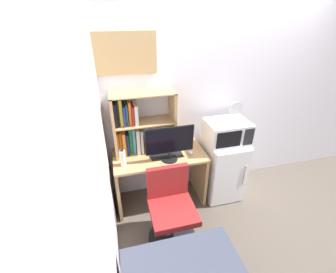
{
  "coord_description": "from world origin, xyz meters",
  "views": [
    {
      "loc": [
        -1.47,
        -2.54,
        2.29
      ],
      "look_at": [
        -0.89,
        -0.31,
        1.0
      ],
      "focal_mm": 24.28,
      "sensor_mm": 36.0,
      "label": 1
    }
  ],
  "objects_px": {
    "mini_fridge": "(222,168)",
    "monitor": "(170,142)",
    "water_bottle": "(123,158)",
    "desk_chair": "(171,212)",
    "hutch_bookshelf": "(134,125)",
    "computer_mouse": "(190,153)",
    "wall_corkboard": "(123,54)",
    "microwave": "(227,131)",
    "keyboard": "(167,156)",
    "desk_fan": "(236,110)"
  },
  "relations": [
    {
      "from": "microwave",
      "to": "desk_chair",
      "type": "relative_size",
      "value": 0.6
    },
    {
      "from": "microwave",
      "to": "mini_fridge",
      "type": "bearing_deg",
      "value": -90.2
    },
    {
      "from": "mini_fridge",
      "to": "desk_fan",
      "type": "xyz_separation_m",
      "value": [
        0.07,
        -0.0,
        0.83
      ]
    },
    {
      "from": "hutch_bookshelf",
      "to": "mini_fridge",
      "type": "height_order",
      "value": "hutch_bookshelf"
    },
    {
      "from": "hutch_bookshelf",
      "to": "keyboard",
      "type": "distance_m",
      "value": 0.53
    },
    {
      "from": "water_bottle",
      "to": "mini_fridge",
      "type": "distance_m",
      "value": 1.37
    },
    {
      "from": "desk_chair",
      "to": "wall_corkboard",
      "type": "bearing_deg",
      "value": 109.71
    },
    {
      "from": "monitor",
      "to": "desk_fan",
      "type": "height_order",
      "value": "desk_fan"
    },
    {
      "from": "monitor",
      "to": "desk_chair",
      "type": "height_order",
      "value": "monitor"
    },
    {
      "from": "mini_fridge",
      "to": "microwave",
      "type": "height_order",
      "value": "microwave"
    },
    {
      "from": "microwave",
      "to": "desk_chair",
      "type": "xyz_separation_m",
      "value": [
        -0.86,
        -0.54,
        -0.6
      ]
    },
    {
      "from": "keyboard",
      "to": "microwave",
      "type": "height_order",
      "value": "microwave"
    },
    {
      "from": "desk_chair",
      "to": "water_bottle",
      "type": "bearing_deg",
      "value": 133.57
    },
    {
      "from": "desk_chair",
      "to": "mini_fridge",
      "type": "bearing_deg",
      "value": 32.07
    },
    {
      "from": "hutch_bookshelf",
      "to": "water_bottle",
      "type": "distance_m",
      "value": 0.41
    },
    {
      "from": "monitor",
      "to": "mini_fridge",
      "type": "height_order",
      "value": "monitor"
    },
    {
      "from": "desk_fan",
      "to": "wall_corkboard",
      "type": "xyz_separation_m",
      "value": [
        -1.23,
        0.31,
        0.64
      ]
    },
    {
      "from": "mini_fridge",
      "to": "microwave",
      "type": "relative_size",
      "value": 1.63
    },
    {
      "from": "computer_mouse",
      "to": "mini_fridge",
      "type": "xyz_separation_m",
      "value": [
        0.48,
        0.04,
        -0.35
      ]
    },
    {
      "from": "hutch_bookshelf",
      "to": "microwave",
      "type": "xyz_separation_m",
      "value": [
        1.11,
        -0.18,
        -0.14
      ]
    },
    {
      "from": "water_bottle",
      "to": "wall_corkboard",
      "type": "distance_m",
      "value": 1.12
    },
    {
      "from": "keyboard",
      "to": "wall_corkboard",
      "type": "relative_size",
      "value": 0.54
    },
    {
      "from": "keyboard",
      "to": "water_bottle",
      "type": "xyz_separation_m",
      "value": [
        -0.52,
        -0.05,
        0.09
      ]
    },
    {
      "from": "monitor",
      "to": "desk_fan",
      "type": "distance_m",
      "value": 0.88
    },
    {
      "from": "water_bottle",
      "to": "desk_chair",
      "type": "xyz_separation_m",
      "value": [
        0.44,
        -0.46,
        -0.48
      ]
    },
    {
      "from": "computer_mouse",
      "to": "desk_fan",
      "type": "bearing_deg",
      "value": 4.09
    },
    {
      "from": "monitor",
      "to": "wall_corkboard",
      "type": "relative_size",
      "value": 0.8
    },
    {
      "from": "computer_mouse",
      "to": "water_bottle",
      "type": "bearing_deg",
      "value": -177.52
    },
    {
      "from": "wall_corkboard",
      "to": "microwave",
      "type": "bearing_deg",
      "value": -14.63
    },
    {
      "from": "desk_chair",
      "to": "desk_fan",
      "type": "bearing_deg",
      "value": 29.9
    },
    {
      "from": "mini_fridge",
      "to": "monitor",
      "type": "bearing_deg",
      "value": -172.9
    },
    {
      "from": "hutch_bookshelf",
      "to": "computer_mouse",
      "type": "xyz_separation_m",
      "value": [
        0.63,
        -0.23,
        -0.35
      ]
    },
    {
      "from": "computer_mouse",
      "to": "wall_corkboard",
      "type": "distance_m",
      "value": 1.36
    },
    {
      "from": "desk_chair",
      "to": "monitor",
      "type": "bearing_deg",
      "value": 77.36
    },
    {
      "from": "water_bottle",
      "to": "mini_fridge",
      "type": "bearing_deg",
      "value": 3.42
    },
    {
      "from": "microwave",
      "to": "desk_chair",
      "type": "height_order",
      "value": "microwave"
    },
    {
      "from": "microwave",
      "to": "computer_mouse",
      "type": "bearing_deg",
      "value": -174.65
    },
    {
      "from": "water_bottle",
      "to": "wall_corkboard",
      "type": "xyz_separation_m",
      "value": [
        0.14,
        0.38,
        1.04
      ]
    },
    {
      "from": "mini_fridge",
      "to": "desk_chair",
      "type": "distance_m",
      "value": 1.01
    },
    {
      "from": "mini_fridge",
      "to": "desk_fan",
      "type": "bearing_deg",
      "value": -2.04
    },
    {
      "from": "water_bottle",
      "to": "mini_fridge",
      "type": "height_order",
      "value": "water_bottle"
    },
    {
      "from": "computer_mouse",
      "to": "desk_fan",
      "type": "relative_size",
      "value": 0.34
    },
    {
      "from": "mini_fridge",
      "to": "desk_fan",
      "type": "relative_size",
      "value": 3.35
    },
    {
      "from": "computer_mouse",
      "to": "microwave",
      "type": "height_order",
      "value": "microwave"
    },
    {
      "from": "computer_mouse",
      "to": "water_bottle",
      "type": "xyz_separation_m",
      "value": [
        -0.81,
        -0.04,
        0.08
      ]
    },
    {
      "from": "hutch_bookshelf",
      "to": "water_bottle",
      "type": "bearing_deg",
      "value": -124.28
    },
    {
      "from": "monitor",
      "to": "keyboard",
      "type": "bearing_deg",
      "value": 105.88
    },
    {
      "from": "monitor",
      "to": "hutch_bookshelf",
      "type": "bearing_deg",
      "value": 141.75
    },
    {
      "from": "water_bottle",
      "to": "microwave",
      "type": "relative_size",
      "value": 0.42
    },
    {
      "from": "hutch_bookshelf",
      "to": "wall_corkboard",
      "type": "relative_size",
      "value": 1.06
    }
  ]
}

